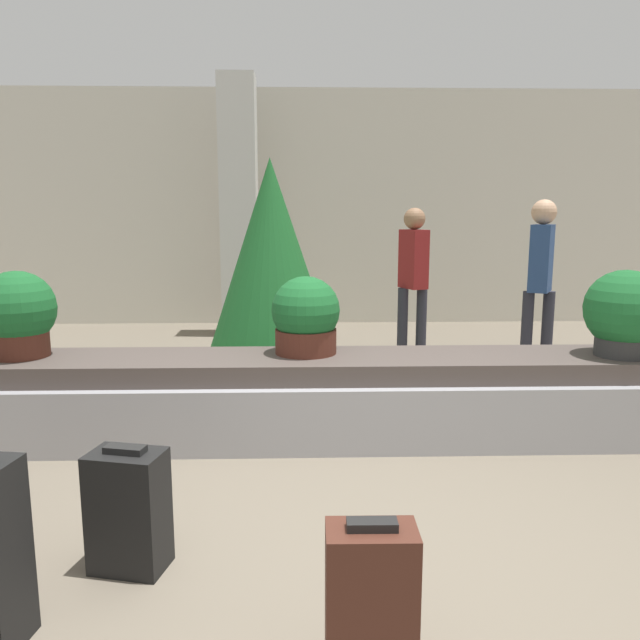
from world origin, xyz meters
TOP-DOWN VIEW (x-y plane):
  - ground_plane at (0.00, 0.00)m, footprint 18.00×18.00m
  - back_wall at (0.00, 6.20)m, footprint 18.00×0.06m
  - carousel at (0.00, 1.61)m, footprint 7.81×0.79m
  - pillar at (-0.90, 5.38)m, footprint 0.45×0.45m
  - suitcase_0 at (-0.88, -0.01)m, footprint 0.36×0.28m
  - suitcase_4 at (0.10, -0.72)m, footprint 0.30×0.19m
  - potted_plant_0 at (-0.10, 1.70)m, footprint 0.48×0.48m
  - potted_plant_1 at (2.07, 1.55)m, footprint 0.53×0.53m
  - potted_plant_2 at (-2.05, 1.65)m, footprint 0.51×0.51m
  - traveler_0 at (2.16, 3.30)m, footprint 0.31×0.37m
  - traveler_1 at (1.04, 3.89)m, footprint 0.31×0.36m
  - decorated_tree at (-0.40, 3.05)m, footprint 1.23×1.23m

SIDE VIEW (x-z plane):
  - ground_plane at x=0.00m, z-range 0.00..0.00m
  - suitcase_0 at x=-0.88m, z-range -0.01..0.55m
  - carousel at x=0.00m, z-range -0.01..0.57m
  - suitcase_4 at x=0.10m, z-range -0.01..0.57m
  - potted_plant_0 at x=-0.10m, z-range 0.56..1.10m
  - potted_plant_2 at x=-2.05m, z-range 0.58..1.17m
  - potted_plant_1 at x=2.07m, z-range 0.58..1.17m
  - traveler_1 at x=1.04m, z-range 0.15..1.74m
  - traveler_0 at x=2.16m, z-range 0.16..1.83m
  - decorated_tree at x=-0.40m, z-range 0.09..2.12m
  - back_wall at x=0.00m, z-range 0.00..3.20m
  - pillar at x=-0.90m, z-range 0.00..3.20m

